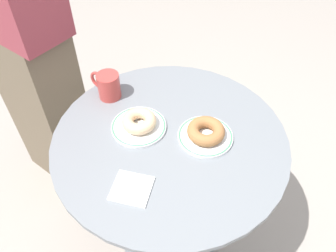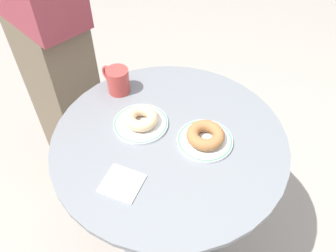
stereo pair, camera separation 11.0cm
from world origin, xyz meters
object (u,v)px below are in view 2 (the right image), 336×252
object	(u,v)px
paper_napkin	(122,183)
person_figure	(44,27)
plate_left	(141,123)
donut_cinnamon	(205,135)
cafe_table	(169,180)
coffee_mug	(117,80)
plate_right	(205,140)
donut_glazed	(141,118)

from	to	relation	value
paper_napkin	person_figure	distance (m)	0.81
plate_left	donut_cinnamon	size ratio (longest dim) A/B	1.51
cafe_table	paper_napkin	xyz separation A→B (m)	(-0.06, -0.22, 0.25)
coffee_mug	plate_right	bearing A→B (deg)	-17.40
paper_napkin	person_figure	world-z (taller)	person_figure
cafe_table	person_figure	xyz separation A→B (m)	(-0.68, 0.29, 0.35)
donut_glazed	paper_napkin	bearing A→B (deg)	-78.07
cafe_table	donut_glazed	bearing A→B (deg)	169.87
paper_napkin	coffee_mug	size ratio (longest dim) A/B	0.91
plate_left	person_figure	size ratio (longest dim) A/B	0.11
donut_cinnamon	person_figure	distance (m)	0.84
plate_left	plate_right	distance (m)	0.23
plate_left	donut_cinnamon	xyz separation A→B (m)	(0.23, 0.01, 0.03)
cafe_table	paper_napkin	distance (m)	0.34
paper_napkin	coffee_mug	world-z (taller)	coffee_mug
donut_cinnamon	plate_right	bearing A→B (deg)	-153.43
donut_cinnamon	cafe_table	bearing A→B (deg)	-165.67
cafe_table	person_figure	size ratio (longest dim) A/B	0.47
coffee_mug	donut_cinnamon	bearing A→B (deg)	-17.40
plate_left	paper_napkin	distance (m)	0.25
donut_glazed	donut_cinnamon	xyz separation A→B (m)	(0.23, 0.01, -0.00)
plate_left	paper_napkin	size ratio (longest dim) A/B	1.67
plate_left	coffee_mug	bearing A→B (deg)	139.92
plate_left	person_figure	xyz separation A→B (m)	(-0.57, 0.27, 0.10)
donut_glazed	person_figure	size ratio (longest dim) A/B	0.07
cafe_table	person_figure	distance (m)	0.82
plate_right	cafe_table	bearing A→B (deg)	-165.67
plate_left	paper_napkin	bearing A→B (deg)	-77.50
plate_right	paper_napkin	distance (m)	0.31
donut_glazed	paper_napkin	world-z (taller)	donut_glazed
plate_right	coffee_mug	distance (m)	0.40
cafe_table	donut_glazed	world-z (taller)	donut_glazed
donut_glazed	person_figure	xyz separation A→B (m)	(-0.57, 0.27, 0.07)
plate_right	person_figure	xyz separation A→B (m)	(-0.80, 0.26, 0.10)
plate_right	donut_cinnamon	bearing A→B (deg)	26.57
cafe_table	plate_left	size ratio (longest dim) A/B	4.19
donut_glazed	coffee_mug	size ratio (longest dim) A/B	0.95
donut_cinnamon	person_figure	bearing A→B (deg)	161.98
person_figure	paper_napkin	bearing A→B (deg)	-39.35
cafe_table	donut_glazed	distance (m)	0.30
coffee_mug	person_figure	xyz separation A→B (m)	(-0.41, 0.14, 0.05)
coffee_mug	donut_glazed	bearing A→B (deg)	-39.29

